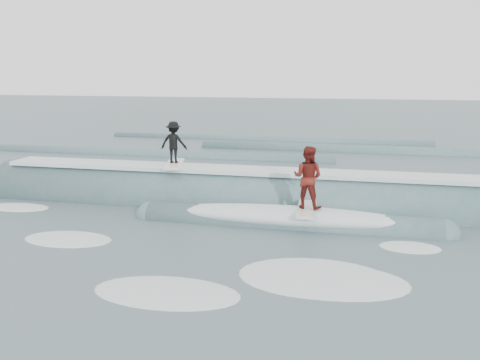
# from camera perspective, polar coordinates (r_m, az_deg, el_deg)

# --- Properties ---
(ground) EXTENTS (160.00, 160.00, 0.00)m
(ground) POSITION_cam_1_polar(r_m,az_deg,el_deg) (14.86, -3.02, -6.69)
(ground) COLOR #374A50
(ground) RESTS_ON ground
(breaking_wave) EXTENTS (21.32, 4.02, 2.48)m
(breaking_wave) POSITION_cam_1_polar(r_m,az_deg,el_deg) (18.62, 1.14, -2.78)
(breaking_wave) COLOR #3A6262
(breaking_wave) RESTS_ON ground
(surfer_black) EXTENTS (1.01, 2.07, 1.59)m
(surfer_black) POSITION_cam_1_polar(r_m,az_deg,el_deg) (19.27, -7.07, 3.74)
(surfer_black) COLOR white
(surfer_black) RESTS_ON ground
(surfer_red) EXTENTS (1.05, 2.04, 1.98)m
(surfer_red) POSITION_cam_1_polar(r_m,az_deg,el_deg) (16.09, 7.23, 0.01)
(surfer_red) COLOR silver
(surfer_red) RESTS_ON ground
(whitewater) EXTENTS (14.90, 7.34, 0.10)m
(whitewater) POSITION_cam_1_polar(r_m,az_deg,el_deg) (13.41, -2.22, -8.73)
(whitewater) COLOR white
(whitewater) RESTS_ON ground
(far_swells) EXTENTS (35.68, 8.65, 0.80)m
(far_swells) POSITION_cam_1_polar(r_m,az_deg,el_deg) (31.95, 3.83, 3.16)
(far_swells) COLOR #3A6262
(far_swells) RESTS_ON ground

